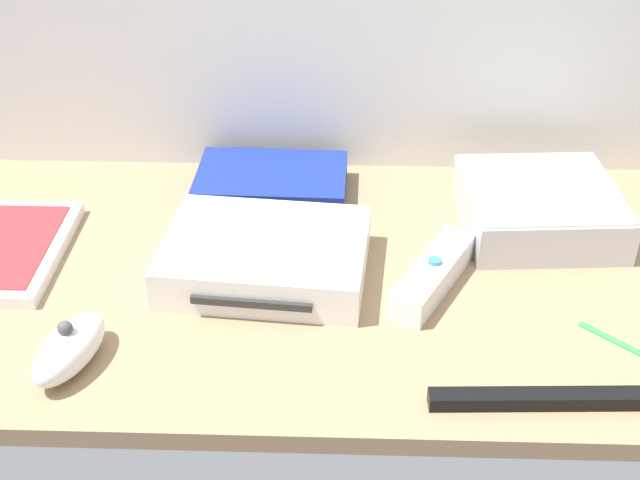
{
  "coord_description": "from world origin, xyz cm",
  "views": [
    {
      "loc": [
        2.44,
        -74.72,
        52.91
      ],
      "look_at": [
        0.0,
        0.0,
        4.0
      ],
      "focal_mm": 48.03,
      "sensor_mm": 36.0,
      "label": 1
    }
  ],
  "objects": [
    {
      "name": "ground_plane",
      "position": [
        0.0,
        0.0,
        -1.0
      ],
      "size": [
        100.0,
        48.0,
        2.0
      ],
      "primitive_type": "cube",
      "color": "#9E7F5B",
      "rests_on": "ground"
    },
    {
      "name": "game_console",
      "position": [
        -5.71,
        -0.59,
        2.2
      ],
      "size": [
        22.34,
        17.91,
        4.4
      ],
      "rotation": [
        0.0,
        0.0,
        -0.09
      ],
      "color": "white",
      "rests_on": "ground_plane"
    },
    {
      "name": "remote_nunchuk",
      "position": [
        -22.34,
        -15.78,
        2.04
      ],
      "size": [
        7.14,
        10.85,
        5.1
      ],
      "rotation": [
        0.0,
        0.0,
        -0.3
      ],
      "color": "white",
      "rests_on": "ground_plane"
    },
    {
      "name": "game_case",
      "position": [
        -35.14,
        1.79,
        0.76
      ],
      "size": [
        13.61,
        19.0,
        1.56
      ],
      "rotation": [
        0.0,
        0.0,
        -0.0
      ],
      "color": "white",
      "rests_on": "ground_plane"
    },
    {
      "name": "mini_computer",
      "position": [
        24.73,
        9.75,
        2.64
      ],
      "size": [
        18.15,
        18.15,
        5.3
      ],
      "rotation": [
        0.0,
        0.0,
        0.07
      ],
      "color": "silver",
      "rests_on": "ground_plane"
    },
    {
      "name": "stylus_pen",
      "position": [
        29.11,
        -11.25,
        0.35
      ],
      "size": [
        7.05,
        6.66,
        0.7
      ],
      "primitive_type": "cylinder",
      "rotation": [
        0.0,
        1.57,
        2.39
      ],
      "color": "green",
      "rests_on": "ground_plane"
    },
    {
      "name": "remote_wand",
      "position": [
        11.85,
        -2.32,
        1.51
      ],
      "size": [
        10.04,
        14.79,
        3.4
      ],
      "rotation": [
        0.0,
        0.0,
        -0.48
      ],
      "color": "white",
      "rests_on": "ground_plane"
    },
    {
      "name": "network_router",
      "position": [
        -6.4,
        15.84,
        1.7
      ],
      "size": [
        18.31,
        12.73,
        3.4
      ],
      "rotation": [
        0.0,
        0.0,
        -0.03
      ],
      "color": "navy",
      "rests_on": "ground_plane"
    },
    {
      "name": "sensor_bar",
      "position": [
        22.06,
        -19.47,
        0.7
      ],
      "size": [
        24.05,
        2.79,
        1.4
      ],
      "primitive_type": "cube",
      "rotation": [
        0.0,
        0.0,
        0.04
      ],
      "color": "black",
      "rests_on": "ground_plane"
    }
  ]
}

